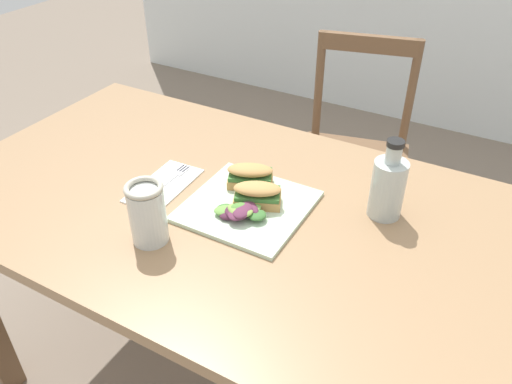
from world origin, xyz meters
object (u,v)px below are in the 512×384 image
Objects in this scene: plate_lunch at (248,206)px; sandwich_half_back at (250,175)px; bottle_cold_brew at (387,190)px; mason_jar_iced_tea at (148,216)px; fork_on_napkin at (168,181)px; chair_wooden_far at (353,158)px; dining_table at (227,241)px; sandwich_half_front at (257,194)px.

plate_lunch is 0.09m from sandwich_half_back.
bottle_cold_brew is (0.31, 0.06, 0.03)m from sandwich_half_back.
bottle_cold_brew reaches higher than mason_jar_iced_tea.
chair_wooden_far is at bearing 74.96° from fork_on_napkin.
bottle_cold_brew is at bearing 10.86° from sandwich_half_back.
bottle_cold_brew is (0.34, 0.13, 0.19)m from dining_table.
plate_lunch is at bearing -150.18° from sandwich_half_front.
mason_jar_iced_tea reaches higher than plate_lunch.
sandwich_half_back reaches higher than plate_lunch.
chair_wooden_far is (0.05, 0.80, -0.17)m from dining_table.
bottle_cold_brew is at bearing 39.06° from mason_jar_iced_tea.
mason_jar_iced_tea is (-0.07, -0.19, 0.18)m from dining_table.
dining_table is 0.41m from bottle_cold_brew.
fork_on_napkin is 0.22m from mason_jar_iced_tea.
sandwich_half_back is 0.32m from bottle_cold_brew.
dining_table is 7.64× the size of fork_on_napkin.
dining_table is 7.45× the size of bottle_cold_brew.
sandwich_half_back is (-0.03, -0.73, 0.33)m from chair_wooden_far.
fork_on_napkin is at bearing -164.75° from bottle_cold_brew.
dining_table is at bearing -93.62° from chair_wooden_far.
mason_jar_iced_tea is (-0.12, -1.00, 0.35)m from chair_wooden_far.
chair_wooden_far is 7.12× the size of sandwich_half_front.
plate_lunch is 0.22m from fork_on_napkin.
sandwich_half_front is 0.08m from sandwich_half_back.
sandwich_half_front is 0.88× the size of mason_jar_iced_tea.
sandwich_half_front is at bearing -155.28° from bottle_cold_brew.
dining_table is at bearing -176.81° from plate_lunch.
mason_jar_iced_tea is (-0.12, -0.20, 0.06)m from plate_lunch.
sandwich_half_front is 1.00× the size of sandwich_half_back.
sandwich_half_front is (0.02, 0.01, 0.03)m from plate_lunch.
chair_wooden_far is at bearing 90.50° from plate_lunch.
chair_wooden_far is 4.58× the size of bottle_cold_brew.
plate_lunch is 0.04m from sandwich_half_front.
chair_wooden_far reaches higher than sandwich_half_back.
mason_jar_iced_tea is (-0.09, -0.27, 0.02)m from sandwich_half_back.
chair_wooden_far is 4.70× the size of fork_on_napkin.
sandwich_half_back is 0.88× the size of mason_jar_iced_tea.
chair_wooden_far is at bearing 83.31° from mason_jar_iced_tea.
plate_lunch is at bearing -154.91° from bottle_cold_brew.
sandwich_half_front and sandwich_half_back have the same top height.
fork_on_napkin is (-0.17, -0.00, 0.13)m from dining_table.
fork_on_napkin is at bearing 117.57° from mason_jar_iced_tea.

